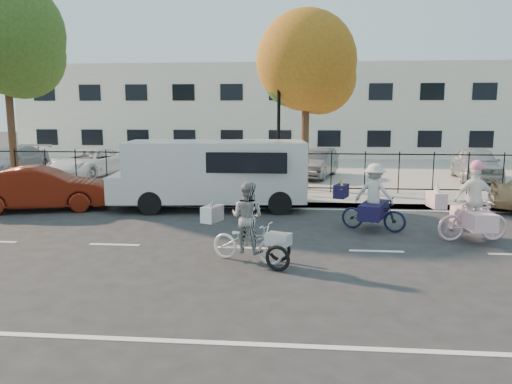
# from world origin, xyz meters

# --- Properties ---
(ground) EXTENTS (120.00, 120.00, 0.00)m
(ground) POSITION_xyz_m (0.00, 0.00, 0.00)
(ground) COLOR #333334
(road_markings) EXTENTS (60.00, 9.52, 0.01)m
(road_markings) POSITION_xyz_m (0.00, 0.00, 0.01)
(road_markings) COLOR silver
(road_markings) RESTS_ON ground
(curb) EXTENTS (60.00, 0.10, 0.15)m
(curb) POSITION_xyz_m (0.00, 5.05, 0.07)
(curb) COLOR #A8A399
(curb) RESTS_ON ground
(sidewalk) EXTENTS (60.00, 2.20, 0.15)m
(sidewalk) POSITION_xyz_m (0.00, 6.10, 0.07)
(sidewalk) COLOR #A8A399
(sidewalk) RESTS_ON ground
(parking_lot) EXTENTS (60.00, 15.60, 0.15)m
(parking_lot) POSITION_xyz_m (0.00, 15.00, 0.07)
(parking_lot) COLOR #A8A399
(parking_lot) RESTS_ON ground
(iron_fence) EXTENTS (58.00, 0.06, 1.50)m
(iron_fence) POSITION_xyz_m (0.00, 7.20, 0.90)
(iron_fence) COLOR black
(iron_fence) RESTS_ON sidewalk
(building) EXTENTS (34.00, 10.00, 6.00)m
(building) POSITION_xyz_m (0.00, 25.00, 3.00)
(building) COLOR silver
(building) RESTS_ON ground
(lamppost) EXTENTS (0.36, 0.36, 4.33)m
(lamppost) POSITION_xyz_m (0.50, 6.80, 3.11)
(lamppost) COLOR black
(lamppost) RESTS_ON sidewalk
(street_sign) EXTENTS (0.85, 0.06, 1.80)m
(street_sign) POSITION_xyz_m (-1.85, 6.80, 1.42)
(street_sign) COLOR black
(street_sign) RESTS_ON sidewalk
(zebra_trike) EXTENTS (1.93, 1.31, 1.67)m
(zebra_trike) POSITION_xyz_m (0.23, -1.01, 0.65)
(zebra_trike) COLOR white
(zebra_trike) RESTS_ON ground
(unicorn_bike) EXTENTS (1.97, 1.39, 1.95)m
(unicorn_bike) POSITION_xyz_m (5.36, 1.09, 0.72)
(unicorn_bike) COLOR #FFC2D7
(unicorn_bike) RESTS_ON ground
(bull_bike) EXTENTS (1.94, 1.37, 1.75)m
(bull_bike) POSITION_xyz_m (3.17, 2.02, 0.70)
(bull_bike) COLOR #0F1633
(bull_bike) RESTS_ON ground
(white_van) EXTENTS (6.21, 2.59, 2.14)m
(white_van) POSITION_xyz_m (-1.45, 4.50, 1.18)
(white_van) COLOR silver
(white_van) RESTS_ON ground
(red_sedan) EXTENTS (4.36, 2.57, 1.36)m
(red_sedan) POSITION_xyz_m (-6.74, 3.80, 0.68)
(red_sedan) COLOR #5E170A
(red_sedan) RESTS_ON ground
(pedestrian) EXTENTS (0.62, 0.45, 1.58)m
(pedestrian) POSITION_xyz_m (-3.28, 5.60, 0.94)
(pedestrian) COLOR black
(pedestrian) RESTS_ON sidewalk
(lot_car_a) EXTENTS (1.92, 4.69, 1.36)m
(lot_car_a) POSITION_xyz_m (-11.68, 10.25, 0.83)
(lot_car_a) COLOR #A1A4A9
(lot_car_a) RESTS_ON parking_lot
(lot_car_b) EXTENTS (2.76, 4.75, 1.24)m
(lot_car_b) POSITION_xyz_m (-8.21, 10.63, 0.77)
(lot_car_b) COLOR white
(lot_car_b) RESTS_ON parking_lot
(lot_car_c) EXTENTS (2.29, 4.09, 1.28)m
(lot_car_c) POSITION_xyz_m (1.94, 11.26, 0.79)
(lot_car_c) COLOR #4D4F55
(lot_car_c) RESTS_ON parking_lot
(lot_car_d) EXTENTS (2.19, 4.30, 1.40)m
(lot_car_d) POSITION_xyz_m (8.75, 11.05, 0.85)
(lot_car_d) COLOR #AAAEB2
(lot_car_d) RESTS_ON parking_lot
(tree_west) EXTENTS (4.40, 4.40, 8.06)m
(tree_west) POSITION_xyz_m (-9.57, 7.36, 5.64)
(tree_west) COLOR #442D1D
(tree_west) RESTS_ON ground
(tree_mid) EXTENTS (3.68, 3.67, 6.73)m
(tree_mid) POSITION_xyz_m (1.59, 7.89, 4.71)
(tree_mid) COLOR #442D1D
(tree_mid) RESTS_ON ground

